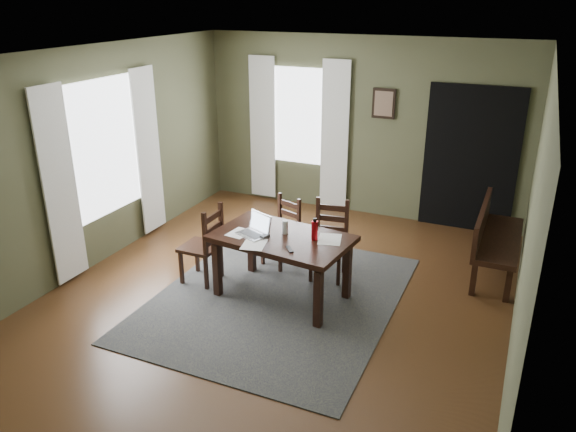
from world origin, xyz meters
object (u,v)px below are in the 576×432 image
at_px(chair_back_left, 282,232).
at_px(bench, 493,234).
at_px(chair_end, 204,245).
at_px(chair_back_right, 329,241).
at_px(laptop, 256,229).
at_px(dining_table, 282,244).
at_px(water_bottle, 315,230).

bearing_deg(chair_back_left, bench, 37.20).
distance_m(chair_end, chair_back_right, 1.50).
bearing_deg(bench, chair_back_right, 116.31).
xyz_separation_m(chair_back_right, bench, (1.79, 0.89, 0.05)).
bearing_deg(laptop, chair_back_left, 117.59).
bearing_deg(laptop, dining_table, 36.09).
bearing_deg(dining_table, laptop, -160.67).
relative_size(chair_end, chair_back_right, 1.02).
distance_m(dining_table, bench, 2.64).
bearing_deg(bench, chair_end, 117.68).
bearing_deg(dining_table, chair_back_left, 120.76).
bearing_deg(chair_end, chair_back_left, 141.95).
height_order(chair_end, water_bottle, water_bottle).
bearing_deg(chair_back_right, chair_end, -158.03).
bearing_deg(bench, chair_back_left, 108.11).
distance_m(dining_table, water_bottle, 0.42).
relative_size(dining_table, chair_back_left, 1.82).
relative_size(dining_table, chair_back_right, 1.67).
relative_size(dining_table, chair_end, 1.64).
height_order(chair_back_left, water_bottle, water_bottle).
bearing_deg(water_bottle, dining_table, -171.61).
height_order(dining_table, bench, bench).
bearing_deg(bench, dining_table, 126.96).
bearing_deg(chair_back_right, laptop, -135.80).
bearing_deg(chair_end, bench, 117.71).
relative_size(chair_back_right, bench, 0.62).
distance_m(chair_back_right, water_bottle, 0.76).
distance_m(bench, laptop, 2.92).
height_order(chair_end, chair_back_left, chair_end).
distance_m(chair_back_left, chair_back_right, 0.67).
bearing_deg(dining_table, chair_end, -170.81).
height_order(dining_table, water_bottle, water_bottle).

